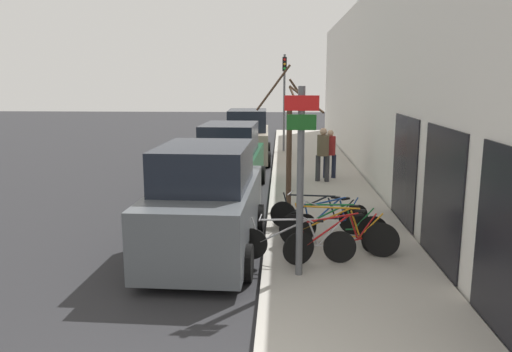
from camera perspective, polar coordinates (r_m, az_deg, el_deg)
ground_plane at (r=15.50m, az=-2.06°, el=-2.09°), size 80.00×80.00×0.00m
sidewalk_curb at (r=18.21m, az=6.88°, el=0.05°), size 3.20×32.00×0.15m
building_facade at (r=17.99m, az=12.78°, el=9.84°), size 0.23×32.00×6.50m
signpost at (r=8.41m, az=5.09°, el=-0.04°), size 0.57×0.14×3.24m
bicycle_0 at (r=9.40m, az=4.51°, el=-7.56°), size 2.25×0.44×0.84m
bicycle_1 at (r=9.61m, az=9.38°, el=-7.21°), size 2.10×1.02×0.86m
bicycle_2 at (r=9.98m, az=9.25°, el=-6.37°), size 2.29×0.81×0.93m
bicycle_3 at (r=10.48m, az=8.93°, el=-5.67°), size 2.17×0.49×0.86m
bicycle_4 at (r=10.89m, az=8.65°, el=-5.05°), size 1.74×1.19×0.84m
bicycle_5 at (r=11.27m, az=7.02°, el=-4.45°), size 2.12×0.72×0.85m
parked_car_0 at (r=10.11m, az=-5.69°, el=-3.22°), size 2.21×4.65×2.24m
parked_car_1 at (r=15.50m, az=-2.94°, el=1.62°), size 2.08×4.62×2.18m
parked_car_2 at (r=21.54m, az=-0.95°, el=4.35°), size 2.07×4.80×2.24m
pedestrian_near at (r=17.33m, az=8.46°, el=2.92°), size 0.44×0.37×1.66m
pedestrian_far at (r=16.69m, az=7.66°, el=2.89°), size 0.46×0.40×1.79m
street_tree at (r=12.92m, az=3.88°, el=3.52°), size 1.70×1.47×3.73m
traffic_light at (r=23.60m, az=3.25°, el=9.82°), size 0.20×0.30×4.50m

